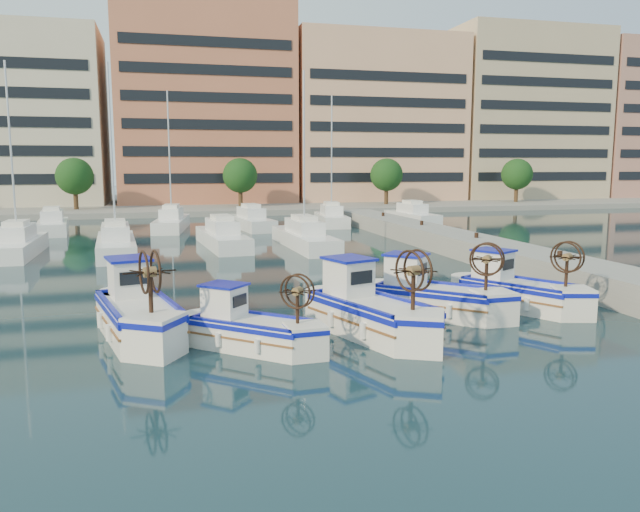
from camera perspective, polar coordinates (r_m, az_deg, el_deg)
The scene contains 9 objects.
ground at distance 20.60m, azimuth 0.41°, elevation -7.16°, with size 300.00×300.00×0.00m, color #193743.
quay at distance 33.02m, azimuth 19.01°, elevation -0.63°, with size 3.00×60.00×1.20m, color gray.
waterfront at distance 85.62m, azimuth -4.83°, elevation 12.13°, with size 180.00×40.00×25.60m.
yacht_marina at distance 47.18m, azimuth -11.10°, elevation 2.18°, with size 36.94×23.56×11.50m.
fishing_boat_a at distance 20.94m, azimuth -16.35°, elevation -4.84°, with size 3.02×5.10×3.09m.
fishing_boat_b at distance 18.99m, azimuth -6.47°, elevation -6.48°, with size 3.82×3.66×2.43m.
fishing_boat_c at distance 20.43m, azimuth 4.52°, elevation -4.88°, with size 3.41×5.06×3.06m.
fishing_boat_d at distance 23.24m, azimuth 10.23°, elevation -3.51°, with size 4.40×4.34×2.84m.
fishing_boat_e at distance 25.17m, azimuth 17.52°, elevation -2.88°, with size 3.71×4.61×2.79m.
Camera 1 is at (-5.07, -19.19, 5.54)m, focal length 35.00 mm.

